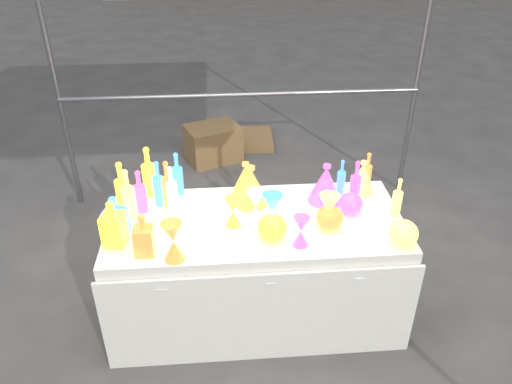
{
  "coord_description": "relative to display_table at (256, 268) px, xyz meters",
  "views": [
    {
      "loc": [
        -0.2,
        -2.49,
        2.49
      ],
      "look_at": [
        0.0,
        0.0,
        0.95
      ],
      "focal_mm": 35.0,
      "sensor_mm": 36.0,
      "label": 1
    }
  ],
  "objects": [
    {
      "name": "ground",
      "position": [
        -0.0,
        0.01,
        -0.37
      ],
      "size": [
        80.0,
        80.0,
        0.0
      ],
      "primitive_type": "plane",
      "color": "#5D5A56",
      "rests_on": "ground"
    },
    {
      "name": "display_table",
      "position": [
        0.0,
        0.0,
        0.0
      ],
      "size": [
        1.84,
        0.83,
        0.75
      ],
      "color": "white",
      "rests_on": "ground"
    },
    {
      "name": "cardboard_box_closed",
      "position": [
        -0.27,
        2.23,
        -0.18
      ],
      "size": [
        0.63,
        0.55,
        0.38
      ],
      "primitive_type": "cube",
      "rotation": [
        0.0,
        0.0,
        0.38
      ],
      "color": "olive",
      "rests_on": "ground"
    },
    {
      "name": "cardboard_box_flat",
      "position": [
        -0.01,
        2.63,
        -0.34
      ],
      "size": [
        0.82,
        0.6,
        0.07
      ],
      "primitive_type": "cube",
      "rotation": [
        0.0,
        0.0,
        -0.03
      ],
      "color": "olive",
      "rests_on": "ground"
    },
    {
      "name": "bottle_0",
      "position": [
        -0.66,
        0.36,
        0.55
      ],
      "size": [
        0.1,
        0.1,
        0.35
      ],
      "primitive_type": null,
      "rotation": [
        0.0,
        0.0,
        0.18
      ],
      "color": "#EE4416",
      "rests_on": "display_table"
    },
    {
      "name": "bottle_1",
      "position": [
        -0.48,
        0.36,
        0.53
      ],
      "size": [
        0.09,
        0.09,
        0.3
      ],
      "primitive_type": null,
      "rotation": [
        0.0,
        0.0,
        0.3
      ],
      "color": "#1C9E51",
      "rests_on": "display_table"
    },
    {
      "name": "bottle_2",
      "position": [
        -0.53,
        0.2,
        0.54
      ],
      "size": [
        0.08,
        0.08,
        0.32
      ],
      "primitive_type": null,
      "rotation": [
        0.0,
        0.0,
        -0.07
      ],
      "color": "#FE9D1A",
      "rests_on": "display_table"
    },
    {
      "name": "bottle_3",
      "position": [
        -0.7,
        0.17,
        0.52
      ],
      "size": [
        0.08,
        0.08,
        0.29
      ],
      "primitive_type": null,
      "rotation": [
        0.0,
        0.0,
        0.16
      ],
      "color": "blue",
      "rests_on": "display_table"
    },
    {
      "name": "bottle_4",
      "position": [
        -0.76,
        0.09,
        0.54
      ],
      "size": [
        0.1,
        0.1,
        0.34
      ],
      "primitive_type": null,
      "rotation": [
        0.0,
        0.0,
        -0.4
      ],
      "color": "#137B6D",
      "rests_on": "display_table"
    },
    {
      "name": "bottle_5",
      "position": [
        -0.51,
        0.16,
        0.53
      ],
      "size": [
        0.07,
        0.07,
        0.31
      ],
      "primitive_type": null,
      "rotation": [
        0.0,
        0.0,
        -0.05
      ],
      "color": "#D1296E",
      "rests_on": "display_table"
    },
    {
      "name": "bottle_6",
      "position": [
        -0.81,
        0.18,
        0.55
      ],
      "size": [
        0.1,
        0.1,
        0.34
      ],
      "primitive_type": null,
      "rotation": [
        0.0,
        0.0,
        0.13
      ],
      "color": "#EE4416",
      "rests_on": "display_table"
    },
    {
      "name": "bottle_7",
      "position": [
        -0.59,
        0.23,
        0.53
      ],
      "size": [
        0.09,
        0.09,
        0.31
      ],
      "primitive_type": null,
      "rotation": [
        0.0,
        0.0,
        -0.36
      ],
      "color": "#1C9E51",
      "rests_on": "display_table"
    },
    {
      "name": "decanter_0",
      "position": [
        -0.81,
        -0.16,
        0.52
      ],
      "size": [
        0.14,
        0.14,
        0.28
      ],
      "primitive_type": null,
      "rotation": [
        0.0,
        0.0,
        -0.19
      ],
      "color": "#EE4416",
      "rests_on": "display_table"
    },
    {
      "name": "decanter_1",
      "position": [
        -0.63,
        -0.26,
        0.51
      ],
      "size": [
        0.11,
        0.11,
        0.26
      ],
      "primitive_type": null,
      "rotation": [
        0.0,
        0.0,
        -0.07
      ],
      "color": "#FE9D1A",
      "rests_on": "display_table"
    },
    {
      "name": "decanter_2",
      "position": [
        -0.81,
        -0.1,
        0.51
      ],
      "size": [
        0.14,
        0.14,
        0.27
      ],
      "primitive_type": null,
      "rotation": [
        0.0,
        0.0,
        -0.28
      ],
      "color": "#1C9E51",
      "rests_on": "display_table"
    },
    {
      "name": "hourglass_0",
      "position": [
        -0.47,
        -0.33,
        0.49
      ],
      "size": [
        0.13,
        0.13,
        0.24
      ],
      "primitive_type": null,
      "rotation": [
        0.0,
        0.0,
        -0.14
      ],
      "color": "#FE9D1A",
      "rests_on": "display_table"
    },
    {
      "name": "hourglass_1",
      "position": [
        0.23,
        -0.26,
        0.47
      ],
      "size": [
        0.11,
        0.11,
        0.19
      ],
      "primitive_type": null,
      "rotation": [
        0.0,
        0.0,
        0.13
      ],
      "color": "blue",
      "rests_on": "display_table"
    },
    {
      "name": "hourglass_2",
      "position": [
        0.41,
        -0.12,
        0.49
      ],
      "size": [
        0.15,
        0.15,
        0.24
      ],
      "primitive_type": null,
      "rotation": [
        0.0,
        0.0,
        -0.32
      ],
      "color": "#137B6D",
      "rests_on": "display_table"
    },
    {
      "name": "hourglass_3",
      "position": [
        -0.0,
        -0.01,
        0.49
      ],
      "size": [
        0.13,
        0.13,
        0.22
      ],
      "primitive_type": null,
      "rotation": [
        0.0,
        0.0,
        -0.21
      ],
      "color": "#D1296E",
      "rests_on": "display_table"
    },
    {
      "name": "hourglass_4",
      "position": [
        -0.14,
        -0.03,
        0.47
      ],
      "size": [
        0.12,
        0.12,
        0.19
      ],
      "primitive_type": null,
      "rotation": [
        0.0,
        0.0,
        -0.24
      ],
      "color": "#EE4416",
      "rests_on": "display_table"
    },
    {
      "name": "hourglass_5",
      "position": [
        0.09,
        -0.09,
        0.49
      ],
      "size": [
        0.15,
        0.15,
        0.24
      ],
      "primitive_type": null,
      "rotation": [
        0.0,
        0.0,
        0.39
      ],
      "color": "#1C9E51",
      "rests_on": "display_table"
    },
    {
      "name": "globe_0",
      "position": [
        0.08,
        -0.19,
        0.44
      ],
      "size": [
        0.21,
        0.21,
        0.14
      ],
      "primitive_type": null,
      "rotation": [
        0.0,
        0.0,
        -0.27
      ],
      "color": "#EE4416",
      "rests_on": "display_table"
    },
    {
      "name": "globe_1",
      "position": [
        0.8,
        -0.3,
        0.44
      ],
      "size": [
        0.22,
        0.22,
        0.14
      ],
      "primitive_type": null,
      "rotation": [
        0.0,
        0.0,
        0.4
      ],
      "color": "#137B6D",
      "rests_on": "display_table"
    },
    {
      "name": "globe_2",
      "position": [
        0.42,
        -0.12,
        0.44
      ],
      "size": [
        0.19,
        0.19,
        0.13
      ],
      "primitive_type": null,
      "rotation": [
        0.0,
        0.0,
        0.15
      ],
      "color": "#FE9D1A",
      "rests_on": "display_table"
    },
    {
      "name": "globe_3",
      "position": [
        0.59,
        0.04,
        0.44
      ],
      "size": [
        0.18,
        0.18,
        0.12
      ],
      "primitive_type": null,
      "rotation": [
        0.0,
        0.0,
        0.22
      ],
      "color": "blue",
      "rests_on": "display_table"
    },
    {
      "name": "lampshade_0",
      "position": [
        -0.02,
        0.2,
        0.51
      ],
      "size": [
        0.23,
        0.23,
        0.27
      ],
      "primitive_type": null,
      "rotation": [
        0.0,
        0.0,
        -0.02
      ],
      "color": "#F0F533",
      "rests_on": "display_table"
    },
    {
      "name": "lampshade_1",
      "position": [
        -0.04,
        0.29,
        0.5
      ],
      "size": [
        0.26,
        0.26,
        0.25
      ],
      "primitive_type": null,
      "rotation": [
        0.0,
        0.0,
        0.31
      ],
      "color": "#F0F533",
      "rests_on": "display_table"
    },
    {
      "name": "lampshade_2",
      "position": [
        0.46,
        0.2,
        0.51
      ],
      "size": [
        0.28,
        0.28,
        0.26
      ],
      "primitive_type": null,
      "rotation": [
        0.0,
        0.0,
        0.31
      ],
      "color": "blue",
      "rests_on": "display_table"
    },
    {
      "name": "lampshade_3",
      "position": [
        0.72,
        0.29,
        0.49
      ],
      "size": [
        0.24,
        0.24,
        0.22
      ],
      "primitive_type": null,
      "rotation": [
        0.0,
        0.0,
        -0.37
      ],
      "color": "#137B6D",
      "rests_on": "display_table"
    },
    {
      "name": "bottle_8",
      "position": [
        0.58,
        0.28,
        0.5
      ],
      "size": [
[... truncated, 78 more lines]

